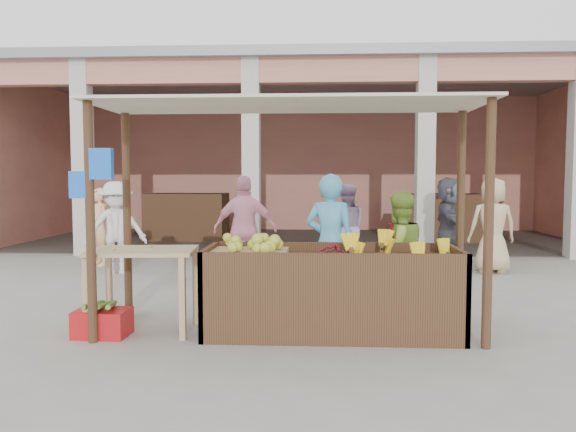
# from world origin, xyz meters

# --- Properties ---
(ground) EXTENTS (60.00, 60.00, 0.00)m
(ground) POSITION_xyz_m (0.00, 0.00, 0.00)
(ground) COLOR gray
(ground) RESTS_ON ground
(market_building) EXTENTS (14.40, 6.40, 4.20)m
(market_building) POSITION_xyz_m (0.05, 8.93, 2.70)
(market_building) COLOR tan
(market_building) RESTS_ON ground
(fruit_stall) EXTENTS (2.60, 0.95, 0.80)m
(fruit_stall) POSITION_xyz_m (0.50, 0.00, 0.40)
(fruit_stall) COLOR #4E301F
(fruit_stall) RESTS_ON ground
(stall_awning) EXTENTS (4.09, 1.35, 2.39)m
(stall_awning) POSITION_xyz_m (-0.01, 0.06, 1.98)
(stall_awning) COLOR #4E301F
(stall_awning) RESTS_ON ground
(banana_heap) EXTENTS (1.18, 0.64, 0.21)m
(banana_heap) POSITION_xyz_m (1.17, -0.03, 0.91)
(banana_heap) COLOR yellow
(banana_heap) RESTS_ON fruit_stall
(melon_tray) EXTENTS (0.79, 0.68, 0.21)m
(melon_tray) POSITION_xyz_m (-0.36, 0.00, 0.90)
(melon_tray) COLOR tan
(melon_tray) RESTS_ON fruit_stall
(berry_heap) EXTENTS (0.43, 0.35, 0.14)m
(berry_heap) POSITION_xyz_m (0.52, 0.01, 0.87)
(berry_heap) COLOR maroon
(berry_heap) RESTS_ON fruit_stall
(side_table) EXTENTS (1.13, 0.81, 0.87)m
(side_table) POSITION_xyz_m (-1.47, -0.01, 0.73)
(side_table) COLOR tan
(side_table) RESTS_ON ground
(papaya_pile) EXTENTS (0.73, 0.42, 0.21)m
(papaya_pile) POSITION_xyz_m (-1.47, -0.01, 0.97)
(papaya_pile) COLOR #5A922F
(papaya_pile) RESTS_ON side_table
(red_crate) EXTENTS (0.54, 0.40, 0.27)m
(red_crate) POSITION_xyz_m (-1.84, -0.23, 0.14)
(red_crate) COLOR #B51316
(red_crate) RESTS_ON ground
(plantain_bundle) EXTENTS (0.43, 0.30, 0.09)m
(plantain_bundle) POSITION_xyz_m (-1.84, -0.23, 0.32)
(plantain_bundle) COLOR #59812F
(plantain_bundle) RESTS_ON red_crate
(produce_sacks) EXTENTS (0.70, 0.66, 0.53)m
(produce_sacks) POSITION_xyz_m (3.03, 5.41, 0.27)
(produce_sacks) COLOR maroon
(produce_sacks) RESTS_ON ground
(vendor_blue) EXTENTS (0.78, 0.67, 1.78)m
(vendor_blue) POSITION_xyz_m (0.50, 0.85, 0.89)
(vendor_blue) COLOR #51B0DE
(vendor_blue) RESTS_ON ground
(vendor_green) EXTENTS (0.85, 0.71, 1.53)m
(vendor_green) POSITION_xyz_m (1.30, 0.84, 0.77)
(vendor_green) COLOR #8AB23B
(vendor_green) RESTS_ON ground
(motorcycle) EXTENTS (0.72, 1.93, 1.00)m
(motorcycle) POSITION_xyz_m (0.94, 2.23, 0.50)
(motorcycle) COLOR #A20808
(motorcycle) RESTS_ON ground
(shopper_a) EXTENTS (1.20, 0.89, 1.67)m
(shopper_a) POSITION_xyz_m (-3.02, 3.42, 0.84)
(shopper_a) COLOR silver
(shopper_a) RESTS_ON ground
(shopper_b) EXTENTS (1.05, 0.58, 1.75)m
(shopper_b) POSITION_xyz_m (-0.75, 2.72, 0.88)
(shopper_b) COLOR pink
(shopper_b) RESTS_ON ground
(shopper_c) EXTENTS (0.87, 0.58, 1.78)m
(shopper_c) POSITION_xyz_m (3.31, 3.85, 0.89)
(shopper_c) COLOR tan
(shopper_c) RESTS_ON ground
(shopper_d) EXTENTS (0.99, 1.69, 1.71)m
(shopper_d) POSITION_xyz_m (2.73, 4.50, 0.86)
(shopper_d) COLOR #44454F
(shopper_d) RESTS_ON ground
(shopper_e) EXTENTS (0.68, 0.69, 1.48)m
(shopper_e) POSITION_xyz_m (-3.63, 4.24, 0.74)
(shopper_e) COLOR #EDB57C
(shopper_e) RESTS_ON ground
(shopper_f) EXTENTS (0.84, 0.52, 1.65)m
(shopper_f) POSITION_xyz_m (0.84, 3.87, 0.83)
(shopper_f) COLOR #98799F
(shopper_f) RESTS_ON ground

